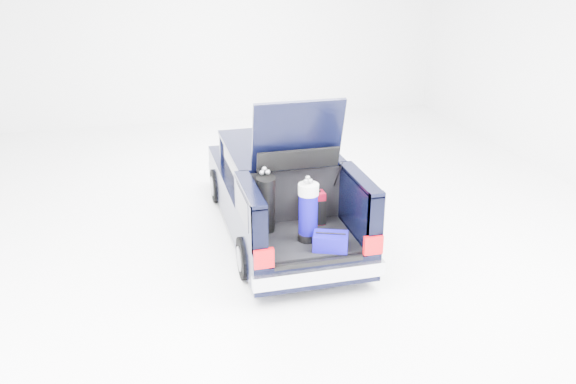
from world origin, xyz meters
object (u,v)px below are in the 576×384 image
object	(u,v)px
red_suitcase	(314,208)
black_golf_bag	(266,204)
car	(279,190)
blue_golf_bag	(308,212)
blue_duffel	(330,241)

from	to	relation	value
red_suitcase	black_golf_bag	size ratio (longest dim) A/B	0.53
car	blue_golf_bag	size ratio (longest dim) A/B	4.95
blue_golf_bag	blue_duffel	size ratio (longest dim) A/B	1.75
blue_duffel	red_suitcase	bearing A→B (deg)	110.81
car	blue_golf_bag	distance (m)	1.71
black_golf_bag	blue_golf_bag	size ratio (longest dim) A/B	1.04
red_suitcase	black_golf_bag	distance (m)	0.77
red_suitcase	black_golf_bag	world-z (taller)	black_golf_bag
blue_duffel	car	bearing A→B (deg)	117.69
car	blue_duffel	bearing A→B (deg)	-83.47
car	black_golf_bag	size ratio (longest dim) A/B	4.77
car	blue_duffel	distance (m)	2.02
car	black_golf_bag	bearing A→B (deg)	-111.05
red_suitcase	black_golf_bag	bearing A→B (deg)	-170.95
car	black_golf_bag	xyz separation A→B (m)	(-0.50, -1.30, 0.36)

